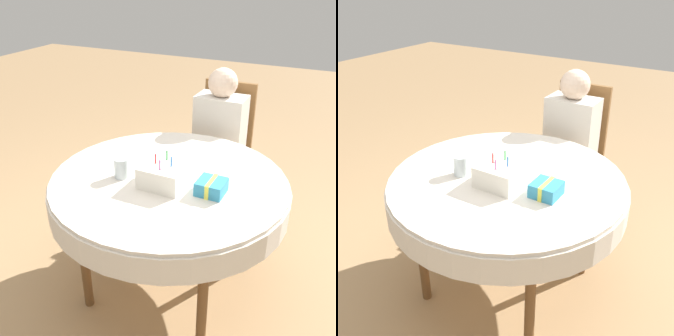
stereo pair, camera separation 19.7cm
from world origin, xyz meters
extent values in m
plane|color=#A37F56|center=(0.00, 0.00, 0.00)|extent=(12.00, 12.00, 0.00)
cylinder|color=silver|center=(0.00, 0.00, 0.72)|extent=(1.22, 1.22, 0.02)
cylinder|color=silver|center=(0.00, 0.00, 0.65)|extent=(1.24, 1.24, 0.13)
cylinder|color=brown|center=(-0.33, -0.33, 0.36)|extent=(0.05, 0.05, 0.71)
cylinder|color=brown|center=(0.33, -0.33, 0.36)|extent=(0.05, 0.05, 0.71)
cylinder|color=brown|center=(-0.33, 0.33, 0.36)|extent=(0.05, 0.05, 0.71)
cylinder|color=brown|center=(0.33, 0.33, 0.36)|extent=(0.05, 0.05, 0.71)
cube|color=brown|center=(-0.01, 0.84, 0.45)|extent=(0.42, 0.42, 0.04)
cube|color=brown|center=(-0.01, 1.03, 0.73)|extent=(0.37, 0.03, 0.52)
cylinder|color=brown|center=(-0.19, 0.66, 0.22)|extent=(0.04, 0.04, 0.43)
cylinder|color=brown|center=(0.17, 0.66, 0.22)|extent=(0.04, 0.04, 0.43)
cylinder|color=brown|center=(-0.19, 1.02, 0.22)|extent=(0.04, 0.04, 0.43)
cylinder|color=brown|center=(0.17, 1.02, 0.22)|extent=(0.04, 0.04, 0.43)
cylinder|color=beige|center=(-0.09, 0.69, 0.23)|extent=(0.09, 0.09, 0.47)
cylinder|color=beige|center=(0.07, 0.69, 0.23)|extent=(0.09, 0.09, 0.47)
cube|color=beige|center=(-0.01, 0.84, 0.70)|extent=(0.34, 0.21, 0.46)
sphere|color=beige|center=(-0.01, 0.84, 1.02)|extent=(0.20, 0.20, 0.20)
cube|color=white|center=(0.01, -0.07, 0.79)|extent=(0.21, 0.21, 0.11)
cylinder|color=blue|center=(0.05, -0.07, 0.87)|extent=(0.01, 0.01, 0.05)
cylinder|color=green|center=(0.00, -0.02, 0.87)|extent=(0.01, 0.01, 0.05)
cylinder|color=red|center=(-0.03, -0.08, 0.87)|extent=(0.01, 0.01, 0.05)
cylinder|color=#D166B2|center=(0.02, -0.13, 0.87)|extent=(0.01, 0.01, 0.05)
cylinder|color=silver|center=(-0.22, -0.10, 0.78)|extent=(0.08, 0.08, 0.11)
cube|color=teal|center=(0.25, -0.05, 0.77)|extent=(0.13, 0.13, 0.07)
cube|color=#EAE54C|center=(0.25, -0.05, 0.77)|extent=(0.02, 0.14, 0.07)
camera|label=1|loc=(0.77, -1.60, 1.71)|focal=42.00mm
camera|label=2|loc=(0.94, -1.51, 1.71)|focal=42.00mm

